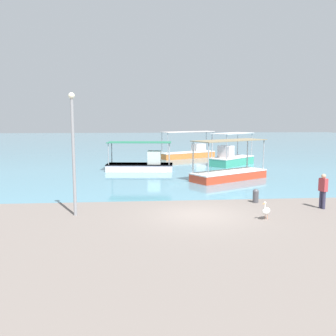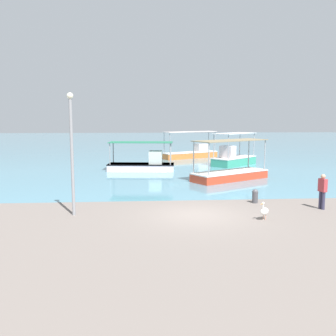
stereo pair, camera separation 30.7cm
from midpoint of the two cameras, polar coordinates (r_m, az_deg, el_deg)
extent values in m
plane|color=slate|center=(16.99, 4.80, -7.15)|extent=(120.00, 120.00, 0.00)
cube|color=teal|center=(64.42, -1.84, 3.81)|extent=(110.00, 90.00, 0.00)
cube|color=teal|center=(35.03, 10.28, 1.06)|extent=(4.71, 4.54, 0.75)
cube|color=silver|center=(34.99, 10.29, 1.61)|extent=(4.77, 4.59, 0.08)
cylinder|color=#99999E|center=(37.10, 11.12, 3.65)|extent=(0.08, 0.08, 2.14)
cylinder|color=#99999E|center=(36.30, 13.20, 3.50)|extent=(0.08, 0.08, 2.14)
cylinder|color=#99999E|center=(33.59, 7.24, 3.32)|extent=(0.08, 0.08, 2.14)
cylinder|color=#99999E|center=(32.70, 9.45, 3.16)|extent=(0.08, 0.08, 2.14)
cube|color=silver|center=(34.83, 10.38, 5.22)|extent=(4.63, 4.48, 0.05)
cube|color=beige|center=(34.05, 9.34, 2.45)|extent=(1.52, 1.54, 1.09)
cube|color=red|center=(26.67, 9.75, -1.13)|extent=(5.92, 4.50, 0.61)
cube|color=silver|center=(26.63, 9.76, -0.56)|extent=(5.97, 4.55, 0.08)
cylinder|color=#99999E|center=(24.13, 6.60, 1.30)|extent=(0.08, 0.08, 2.13)
cylinder|color=#99999E|center=(25.32, 4.28, 1.63)|extent=(0.08, 0.08, 2.13)
cylinder|color=#99999E|center=(27.90, 14.84, 1.95)|extent=(0.08, 0.08, 2.13)
cylinder|color=#99999E|center=(28.93, 12.49, 2.22)|extent=(0.08, 0.08, 2.13)
cube|color=#857556|center=(26.41, 9.87, 4.17)|extent=(5.79, 4.48, 0.05)
cube|color=orange|center=(40.60, 3.61, 2.00)|extent=(6.32, 4.17, 0.66)
cube|color=silver|center=(40.57, 3.61, 2.41)|extent=(6.37, 4.22, 0.08)
cylinder|color=#99999E|center=(38.38, 0.52, 3.79)|extent=(0.08, 0.08, 2.14)
cylinder|color=#99999E|center=(39.38, -0.38, 3.89)|extent=(0.08, 0.08, 2.14)
cylinder|color=#99999E|center=(41.77, 7.40, 4.04)|extent=(0.08, 0.08, 2.14)
cylinder|color=#99999E|center=(42.69, 6.42, 4.13)|extent=(0.08, 0.08, 2.14)
cube|color=beige|center=(40.43, 3.64, 5.53)|extent=(6.18, 4.17, 0.05)
cube|color=silver|center=(41.36, 5.25, 3.13)|extent=(1.59, 1.47, 0.84)
cube|color=white|center=(30.84, -3.83, 0.12)|extent=(5.52, 2.36, 0.58)
cube|color=black|center=(30.80, -3.84, 0.59)|extent=(5.56, 2.40, 0.08)
cylinder|color=#99999E|center=(30.28, -8.58, 2.13)|extent=(0.08, 0.08, 1.74)
cylinder|color=#99999E|center=(31.81, -8.07, 2.40)|extent=(0.08, 0.08, 1.74)
cylinder|color=#99999E|center=(29.78, 0.65, 2.12)|extent=(0.08, 0.08, 1.74)
cylinder|color=#99999E|center=(31.33, 0.72, 2.40)|extent=(0.08, 0.08, 1.74)
cube|color=#236E4E|center=(30.63, -3.87, 3.94)|extent=(5.33, 2.44, 0.05)
cube|color=silver|center=(30.64, -1.60, 1.63)|extent=(1.18, 1.36, 1.05)
cylinder|color=#E0997A|center=(16.73, 15.16, -7.24)|extent=(0.03, 0.03, 0.22)
cylinder|color=#E0997A|center=(16.77, 14.85, -7.19)|extent=(0.03, 0.03, 0.22)
ellipsoid|color=white|center=(16.67, 14.99, -6.42)|extent=(0.59, 0.60, 0.32)
ellipsoid|color=white|center=(16.89, 15.34, -6.18)|extent=(0.20, 0.20, 0.10)
cylinder|color=white|center=(16.48, 14.80, -5.77)|extent=(0.07, 0.07, 0.26)
sphere|color=white|center=(16.44, 14.82, -5.21)|extent=(0.11, 0.11, 0.11)
cone|color=#E5933F|center=(16.30, 14.58, -5.36)|extent=(0.25, 0.26, 0.06)
cylinder|color=gray|center=(16.95, -13.91, 1.50)|extent=(0.14, 0.14, 5.16)
sphere|color=#EAEACC|center=(16.88, -14.20, 10.62)|extent=(0.28, 0.28, 0.28)
cylinder|color=#47474C|center=(19.77, 13.55, -4.43)|extent=(0.29, 0.29, 0.53)
sphere|color=#4C4C51|center=(19.71, 13.58, -3.58)|extent=(0.31, 0.31, 0.31)
cylinder|color=#33314B|center=(19.36, 23.00, -4.61)|extent=(0.16, 0.16, 0.85)
cylinder|color=#33314B|center=(19.49, 22.63, -4.51)|extent=(0.16, 0.16, 0.85)
cube|color=#AB383E|center=(19.29, 22.93, -2.43)|extent=(0.33, 0.45, 0.62)
sphere|color=tan|center=(19.22, 23.00, -1.19)|extent=(0.22, 0.22, 0.22)
camera|label=1|loc=(0.15, -89.61, 0.05)|focal=40.00mm
camera|label=2|loc=(0.15, 90.39, -0.05)|focal=40.00mm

